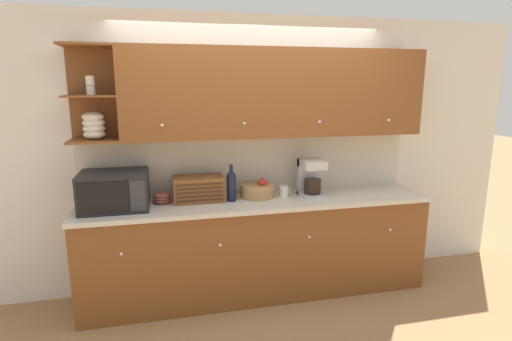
% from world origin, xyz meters
% --- Properties ---
extents(ground_plane, '(24.00, 24.00, 0.00)m').
position_xyz_m(ground_plane, '(0.00, 0.00, 0.00)').
color(ground_plane, '#9E754C').
extents(wall_back, '(5.59, 0.06, 2.60)m').
position_xyz_m(wall_back, '(0.00, 0.03, 1.30)').
color(wall_back, silver).
rests_on(wall_back, ground_plane).
extents(counter_unit, '(3.21, 0.61, 0.93)m').
position_xyz_m(counter_unit, '(-0.00, -0.29, 0.47)').
color(counter_unit, brown).
rests_on(counter_unit, ground_plane).
extents(backsplash_panel, '(3.19, 0.01, 0.57)m').
position_xyz_m(backsplash_panel, '(0.00, -0.01, 1.21)').
color(backsplash_panel, beige).
rests_on(backsplash_panel, counter_unit).
extents(upper_cabinets, '(3.19, 0.36, 0.79)m').
position_xyz_m(upper_cabinets, '(0.16, -0.17, 1.89)').
color(upper_cabinets, brown).
rests_on(upper_cabinets, backsplash_panel).
extents(microwave, '(0.56, 0.43, 0.32)m').
position_xyz_m(microwave, '(-1.25, -0.28, 1.09)').
color(microwave, black).
rests_on(microwave, counter_unit).
extents(bowl_stack_on_counter, '(0.17, 0.17, 0.09)m').
position_xyz_m(bowl_stack_on_counter, '(-0.86, -0.19, 0.97)').
color(bowl_stack_on_counter, '#9E473D').
rests_on(bowl_stack_on_counter, counter_unit).
extents(bread_box, '(0.45, 0.27, 0.23)m').
position_xyz_m(bread_box, '(-0.54, -0.21, 1.04)').
color(bread_box, brown).
rests_on(bread_box, counter_unit).
extents(wine_bottle, '(0.08, 0.08, 0.34)m').
position_xyz_m(wine_bottle, '(-0.25, -0.28, 1.08)').
color(wine_bottle, black).
rests_on(wine_bottle, counter_unit).
extents(fruit_basket, '(0.32, 0.32, 0.18)m').
position_xyz_m(fruit_basket, '(0.01, -0.21, 0.99)').
color(fruit_basket, '#A87F4C').
rests_on(fruit_basket, counter_unit).
extents(mug, '(0.09, 0.08, 0.10)m').
position_xyz_m(mug, '(0.27, -0.24, 0.98)').
color(mug, silver).
rests_on(mug, counter_unit).
extents(coffee_maker, '(0.21, 0.25, 0.35)m').
position_xyz_m(coffee_maker, '(0.52, -0.26, 1.11)').
color(coffee_maker, '#B7B7BC').
rests_on(coffee_maker, counter_unit).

